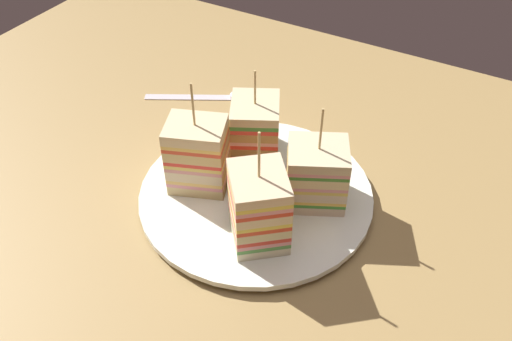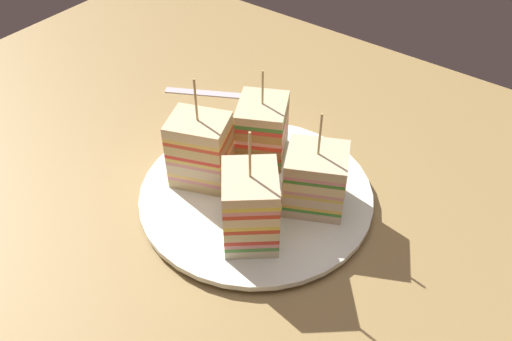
% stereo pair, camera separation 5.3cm
% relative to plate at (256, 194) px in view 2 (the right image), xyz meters
% --- Properties ---
extents(ground_plane, '(1.08, 0.77, 0.02)m').
position_rel_plate_xyz_m(ground_plane, '(0.00, 0.00, -0.02)').
color(ground_plane, '#9E7F4B').
extents(plate, '(0.25, 0.25, 0.01)m').
position_rel_plate_xyz_m(plate, '(0.00, 0.00, 0.00)').
color(plate, white).
rests_on(plate, ground_plane).
extents(sandwich_wedge_0, '(0.08, 0.08, 0.13)m').
position_rel_plate_xyz_m(sandwich_wedge_0, '(-0.03, 0.05, 0.04)').
color(sandwich_wedge_0, beige).
rests_on(sandwich_wedge_0, plate).
extents(sandwich_wedge_1, '(0.08, 0.08, 0.12)m').
position_rel_plate_xyz_m(sandwich_wedge_1, '(-0.06, -0.02, 0.04)').
color(sandwich_wedge_1, beige).
rests_on(sandwich_wedge_1, plate).
extents(sandwich_wedge_2, '(0.07, 0.08, 0.11)m').
position_rel_plate_xyz_m(sandwich_wedge_2, '(0.03, -0.05, 0.04)').
color(sandwich_wedge_2, '#CFC07E').
rests_on(sandwich_wedge_2, plate).
extents(sandwich_wedge_3, '(0.07, 0.07, 0.13)m').
position_rel_plate_xyz_m(sandwich_wedge_3, '(0.06, 0.02, 0.04)').
color(sandwich_wedge_3, '#DEC483').
rests_on(sandwich_wedge_3, plate).
extents(chip_pile, '(0.08, 0.06, 0.02)m').
position_rel_plate_xyz_m(chip_pile, '(-0.00, 0.00, 0.01)').
color(chip_pile, '#E0C162').
rests_on(chip_pile, plate).
extents(spoon, '(0.14, 0.09, 0.01)m').
position_rel_plate_xyz_m(spoon, '(0.13, -0.15, -0.00)').
color(spoon, silver).
rests_on(spoon, ground_plane).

